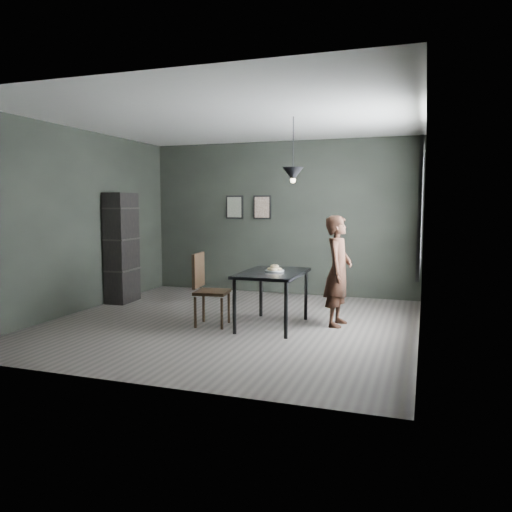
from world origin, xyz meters
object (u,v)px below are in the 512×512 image
(shelf_unit, at_px, (122,248))
(wood_chair, at_px, (206,284))
(woman, at_px, (338,271))
(pendant_lamp, at_px, (293,174))
(cafe_table, at_px, (272,277))
(white_plate, at_px, (275,271))

(shelf_unit, bearing_deg, wood_chair, -31.66)
(woman, height_order, wood_chair, woman)
(shelf_unit, distance_m, pendant_lamp, 3.45)
(wood_chair, bearing_deg, cafe_table, 7.04)
(cafe_table, bearing_deg, shelf_unit, 163.90)
(woman, bearing_deg, wood_chair, 112.80)
(cafe_table, bearing_deg, woman, 22.57)
(white_plate, distance_m, woman, 0.87)
(wood_chair, bearing_deg, woman, 11.17)
(cafe_table, bearing_deg, wood_chair, -165.74)
(cafe_table, xyz_separation_m, wood_chair, (-0.88, -0.22, -0.11))
(white_plate, bearing_deg, pendant_lamp, 20.02)
(cafe_table, relative_size, woman, 0.80)
(shelf_unit, bearing_deg, woman, -11.62)
(cafe_table, relative_size, shelf_unit, 0.65)
(wood_chair, xyz_separation_m, pendant_lamp, (1.13, 0.32, 1.48))
(white_plate, relative_size, shelf_unit, 0.12)
(white_plate, height_order, pendant_lamp, pendant_lamp)
(shelf_unit, relative_size, pendant_lamp, 2.13)
(white_plate, relative_size, pendant_lamp, 0.27)
(woman, distance_m, pendant_lamp, 1.44)
(woman, bearing_deg, cafe_table, 116.97)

